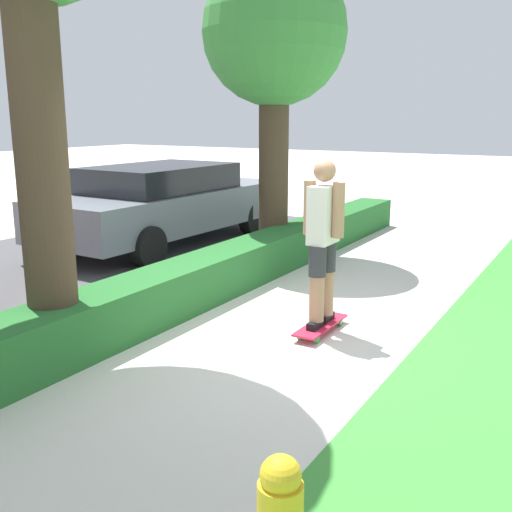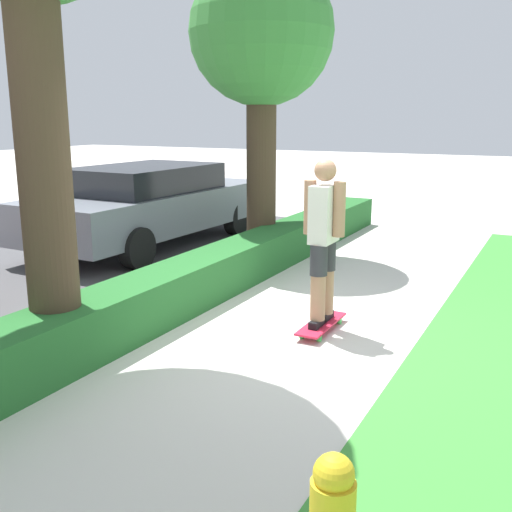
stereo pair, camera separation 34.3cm
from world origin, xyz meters
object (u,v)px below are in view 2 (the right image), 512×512
skateboard (321,324)px  parked_car_middle (150,203)px  skater_person (324,238)px  tree_mid (262,40)px

skateboard → parked_car_middle: 4.85m
skater_person → skateboard: bearing=-7.1°
skateboard → tree_mid: 4.64m
tree_mid → parked_car_middle: tree_mid is taller
skateboard → skater_person: size_ratio=0.51×
skateboard → tree_mid: size_ratio=0.19×
skater_person → parked_car_middle: size_ratio=0.35×
tree_mid → skater_person: bearing=-142.7°
skater_person → parked_car_middle: (2.56, 4.07, -0.25)m
skateboard → skater_person: skater_person is taller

